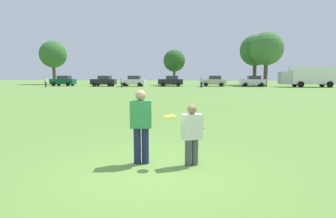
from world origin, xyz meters
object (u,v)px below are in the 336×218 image
at_px(traffic_cone, 200,122).
at_px(parked_car_mid_left, 104,81).
at_px(parked_car_far_right, 253,81).
at_px(box_truck, 308,76).
at_px(bystander_field_marshal, 201,81).
at_px(parked_car_near_left, 63,81).
at_px(player_defender, 192,132).
at_px(parked_car_near_right, 214,81).
at_px(bystander_sideline_watcher, 121,82).
at_px(parked_car_mid_right, 171,81).
at_px(frisbee, 170,116).
at_px(parked_car_center, 133,81).
at_px(bystander_far_jogger, 46,81).
at_px(player_thrower, 141,123).

height_order(traffic_cone, parked_car_mid_left, parked_car_mid_left).
xyz_separation_m(parked_car_far_right, box_truck, (8.50, -1.13, 0.83)).
bearing_deg(bystander_field_marshal, parked_car_far_right, 26.55).
bearing_deg(parked_car_near_left, player_defender, -59.09).
distance_m(parked_car_near_right, bystander_sideline_watcher, 15.82).
bearing_deg(parked_car_near_right, parked_car_mid_right, -172.60).
xyz_separation_m(frisbee, box_truck, (17.30, 42.38, 0.58)).
height_order(traffic_cone, parked_car_center, parked_car_center).
relative_size(player_defender, parked_car_near_left, 0.33).
height_order(frisbee, bystander_far_jogger, bystander_far_jogger).
distance_m(parked_car_near_right, bystander_field_marshal, 4.41).
bearing_deg(traffic_cone, box_truck, 66.04).
xyz_separation_m(parked_car_center, parked_car_mid_right, (6.46, 0.74, 0.00)).
bearing_deg(box_truck, parked_car_near_right, 177.21).
bearing_deg(parked_car_far_right, parked_car_near_left, -176.44).
bearing_deg(parked_car_mid_right, parked_car_mid_left, -173.06).
distance_m(parked_car_far_right, bystander_sideline_watcher, 22.07).
relative_size(parked_car_mid_right, parked_car_far_right, 1.00).
xyz_separation_m(player_thrower, parked_car_center, (-10.79, 41.33, -0.07)).
xyz_separation_m(parked_car_near_left, parked_car_near_right, (26.46, 1.66, 0.00)).
relative_size(box_truck, bystander_far_jogger, 5.05).
relative_size(frisbee, bystander_sideline_watcher, 0.17).
xyz_separation_m(parked_car_near_left, parked_car_mid_left, (7.72, -0.68, 0.00)).
height_order(player_defender, parked_car_near_right, parked_car_near_right).
relative_size(parked_car_far_right, box_truck, 0.50).
xyz_separation_m(parked_car_mid_right, bystander_field_marshal, (5.21, -2.97, 0.02)).
bearing_deg(bystander_sideline_watcher, parked_car_far_right, 19.22).
xyz_separation_m(parked_car_center, box_truck, (28.79, 0.95, 0.83)).
distance_m(parked_car_near_right, box_truck, 15.12).
distance_m(parked_car_mid_left, parked_car_near_right, 18.88).
height_order(player_thrower, parked_car_near_left, parked_car_near_left).
bearing_deg(player_thrower, bystander_sideline_watcher, 107.42).
height_order(parked_car_near_left, parked_car_mid_right, same).
bearing_deg(bystander_field_marshal, parked_car_center, 169.16).
bearing_deg(box_truck, parked_car_center, -178.12).
relative_size(parked_car_center, bystander_field_marshal, 2.56).
distance_m(player_thrower, player_defender, 1.21).
xyz_separation_m(parked_car_near_right, bystander_field_marshal, (-2.03, -3.91, 0.02)).
bearing_deg(player_thrower, box_truck, 66.95).
bearing_deg(parked_car_near_left, frisbee, -59.68).
bearing_deg(parked_car_center, bystander_far_jogger, -161.95).
xyz_separation_m(frisbee, parked_car_mid_right, (-5.03, 42.17, -0.24)).
bearing_deg(bystander_field_marshal, parked_car_mid_left, 174.62).
distance_m(traffic_cone, box_truck, 41.09).
bearing_deg(parked_car_near_right, parked_car_center, -173.01).
bearing_deg(parked_car_mid_right, traffic_cone, -81.39).
height_order(player_thrower, bystander_far_jogger, player_thrower).
distance_m(frisbee, parked_car_center, 43.00).
xyz_separation_m(player_thrower, parked_car_near_left, (-23.55, 41.35, -0.07)).
relative_size(player_defender, box_truck, 0.17).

